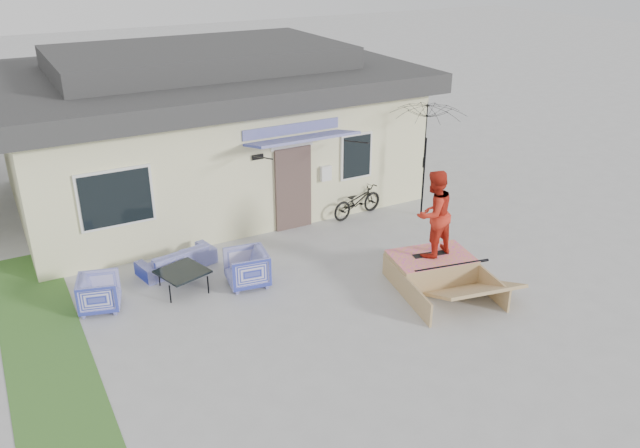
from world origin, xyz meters
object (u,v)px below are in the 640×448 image
armchair_right (247,266)px  skate_ramp (431,268)px  loveseat (176,255)px  patio_umbrella (425,151)px  bicycle (357,198)px  skateboard (430,254)px  skater (434,212)px  armchair_left (99,291)px  coffee_table (183,280)px

armchair_right → skate_ramp: 3.88m
loveseat → patio_umbrella: (6.51, -0.15, 1.42)m
loveseat → armchair_right: bearing=116.4°
armchair_right → skate_ramp: (3.50, -1.67, -0.14)m
bicycle → skateboard: (-0.41, -3.61, 0.08)m
skateboard → skater: (0.00, 0.00, 0.95)m
armchair_left → skateboard: (6.41, -2.09, 0.19)m
skateboard → armchair_right: bearing=166.4°
armchair_left → patio_umbrella: bearing=-69.4°
armchair_left → patio_umbrella: 8.46m
loveseat → skateboard: 5.49m
patio_umbrella → skater: size_ratio=1.21×
skate_ramp → bicycle: bearing=93.9°
skate_ramp → armchair_left: bearing=171.9°
skateboard → skate_ramp: bearing=-89.4°
skate_ramp → patio_umbrella: bearing=66.9°
armchair_left → bicycle: bicycle is taller
bicycle → skate_ramp: 3.70m
patio_umbrella → loveseat: bearing=178.6°
armchair_left → coffee_table: 1.67m
coffee_table → skater: skater is taller
coffee_table → skater: bearing=-23.3°
skateboard → skater: skater is taller
skater → armchair_right: bearing=-35.3°
patio_umbrella → skater: 3.42m
bicycle → skate_ramp: size_ratio=0.71×
armchair_right → bicycle: bicycle is taller
patio_umbrella → armchair_right: bearing=-167.3°
skater → loveseat: bearing=-43.6°
coffee_table → patio_umbrella: 6.88m
armchair_right → coffee_table: (-1.24, 0.43, -0.20)m
bicycle → skate_ramp: bearing=162.1°
armchair_right → bicycle: 4.40m
armchair_left → patio_umbrella: (8.32, 0.74, 1.36)m
skateboard → skater: 0.95m
bicycle → skateboard: size_ratio=2.05×
patio_umbrella → bicycle: bearing=152.6°
armchair_right → coffee_table: 1.33m
armchair_left → skate_ramp: size_ratio=0.35×
armchair_left → skate_ramp: 6.75m
skater → patio_umbrella: bearing=-134.6°
skate_ramp → skater: bearing=90.0°
patio_umbrella → skate_ramp: bearing=-123.6°
bicycle → skate_ramp: (-0.42, -3.66, -0.23)m
coffee_table → bicycle: bicycle is taller
armchair_right → skate_ramp: bearing=72.5°
bicycle → skateboard: 3.63m
loveseat → armchair_left: size_ratio=2.19×
skate_ramp → skater: size_ratio=1.21×
coffee_table → skateboard: (4.75, -2.04, 0.36)m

